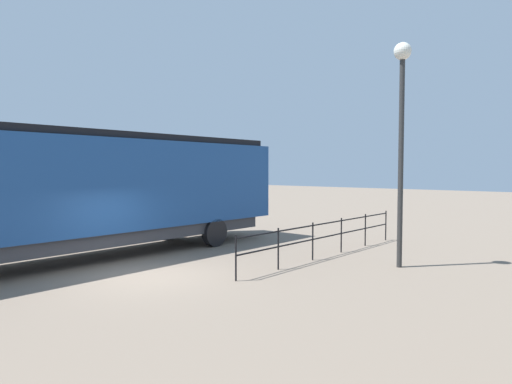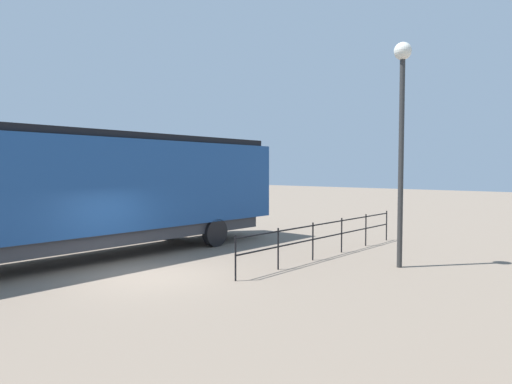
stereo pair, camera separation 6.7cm
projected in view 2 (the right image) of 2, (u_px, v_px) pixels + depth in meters
The scene contains 4 objects.
ground_plane at pixel (145, 276), 12.79m from camera, with size 120.00×120.00×0.00m, color #756656.
locomotive at pixel (74, 189), 14.79m from camera, with size 3.12×17.60×4.29m.
lamp_post at pixel (402, 110), 13.72m from camera, with size 0.53×0.53×6.90m.
platform_fence at pixel (328, 233), 15.72m from camera, with size 0.05×9.40×1.27m.
Camera 2 is at (10.71, -7.44, 3.04)m, focal length 31.56 mm.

